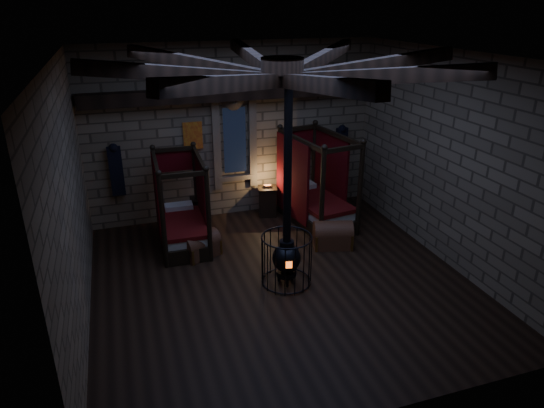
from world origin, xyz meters
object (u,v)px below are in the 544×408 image
object	(u,v)px
bed_right	(315,201)
trunk_right	(333,235)
stove	(287,255)
bed_left	(182,223)
trunk_left	(201,245)

from	to	relation	value
bed_right	trunk_right	world-z (taller)	bed_right
trunk_right	stove	distance (m)	1.86
bed_right	stove	bearing A→B (deg)	-131.95
stove	bed_left	bearing A→B (deg)	137.30
trunk_left	stove	distance (m)	2.09
trunk_left	trunk_right	world-z (taller)	trunk_right
trunk_left	stove	world-z (taller)	stove
bed_left	trunk_right	bearing A→B (deg)	-19.17
bed_left	stove	size ratio (longest dim) A/B	0.49
trunk_left	trunk_right	size ratio (longest dim) A/B	0.94
trunk_right	stove	world-z (taller)	stove
bed_left	bed_right	size ratio (longest dim) A/B	0.89
bed_right	stove	distance (m)	2.91
bed_right	stove	world-z (taller)	stove
trunk_right	stove	size ratio (longest dim) A/B	0.23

